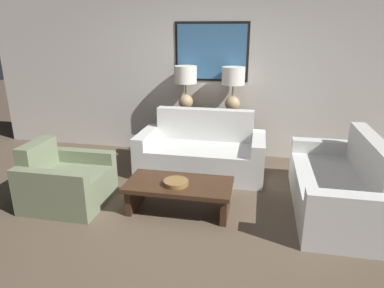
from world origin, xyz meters
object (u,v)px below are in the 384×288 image
Objects in this scene: armchair_near_back_wall at (66,183)px; couch_by_side at (339,187)px; table_lamp_right at (233,84)px; decorative_bowl at (176,183)px; table_lamp_left at (186,83)px; couch_by_back_wall at (201,153)px; console_table at (208,135)px; coffee_table at (179,190)px.

couch_by_side is at bearing 7.99° from armchair_near_back_wall.
table_lamp_right reaches higher than decorative_bowl.
table_lamp_left is 0.39× the size of couch_by_back_wall.
couch_by_back_wall is at bearing -90.00° from console_table.
table_lamp_left is 0.75m from table_lamp_right.
console_table is at bearing 180.00° from table_lamp_right.
console_table is 2.30m from couch_by_side.
couch_by_back_wall is (-0.38, -0.66, -0.93)m from table_lamp_right.
decorative_bowl is (-0.08, -1.26, 0.09)m from couch_by_back_wall.
decorative_bowl is at bearing -92.27° from console_table.
armchair_near_back_wall is at bearing -133.69° from table_lamp_right.
decorative_bowl is (-1.84, -0.44, 0.09)m from couch_by_side.
table_lamp_right is 2.23m from couch_by_side.
couch_by_back_wall is at bearing 155.32° from couch_by_side.
table_lamp_right reaches higher than coffee_table.
couch_by_back_wall is 2.00× the size of armchair_near_back_wall.
console_table is at bearing 87.73° from decorative_bowl.
table_lamp_right is at bearing 0.00° from console_table.
table_lamp_right is at bearing 133.37° from couch_by_side.
armchair_near_back_wall is at bearing -179.68° from decorative_bowl.
console_table is 1.47× the size of armchair_near_back_wall.
coffee_table is 1.34× the size of armchair_near_back_wall.
table_lamp_left is 2.11m from coffee_table.
couch_by_back_wall is at bearing 40.86° from armchair_near_back_wall.
table_lamp_right is 2.83m from armchair_near_back_wall.
couch_by_side is 1.90m from decorative_bowl.
coffee_table is 1.41m from armchair_near_back_wall.
console_table reaches higher than coffee_table.
couch_by_back_wall is 1.20m from coffee_table.
table_lamp_left is (-0.38, 0.00, 0.84)m from console_table.
decorative_bowl reaches higher than coffee_table.
table_lamp_left reaches higher than console_table.
console_table is at bearing 52.78° from armchair_near_back_wall.
table_lamp_left is 0.59× the size of coffee_table.
couch_by_back_wall is (0.38, -0.66, -0.93)m from table_lamp_left.
armchair_near_back_wall is at bearing -119.42° from table_lamp_left.
couch_by_side is 6.41× the size of decorative_bowl.
table_lamp_left reaches higher than coffee_table.
table_lamp_right reaches higher than couch_by_back_wall.
table_lamp_right is 0.39× the size of couch_by_back_wall.
table_lamp_left is at bearing 60.58° from armchair_near_back_wall.
couch_by_back_wall is 6.41× the size of decorative_bowl.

